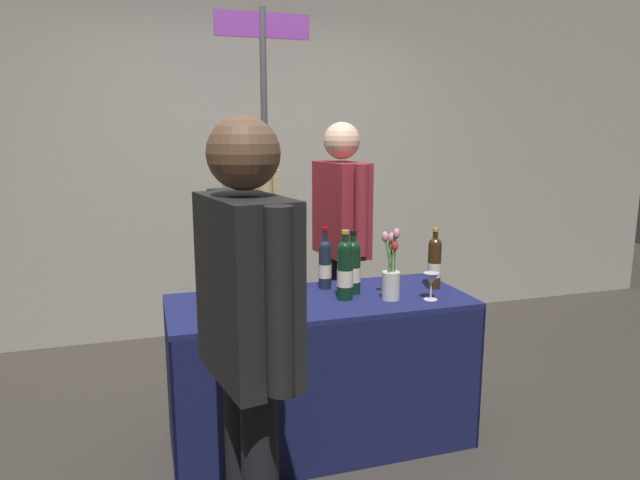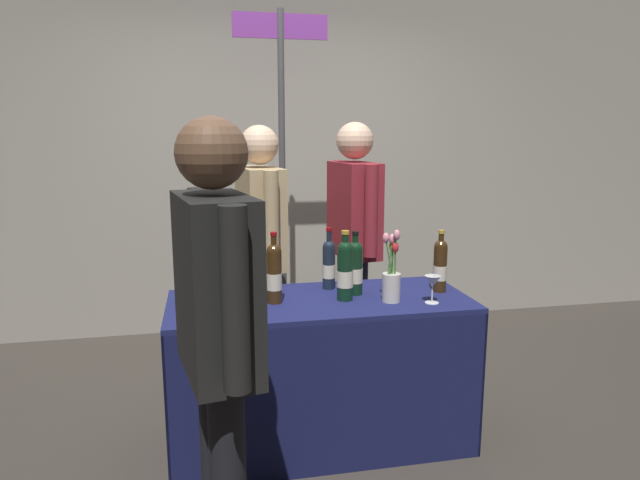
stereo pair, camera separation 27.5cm
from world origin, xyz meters
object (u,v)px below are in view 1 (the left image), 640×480
at_px(flower_vase, 391,276).
at_px(vendor_presenter, 251,239).
at_px(display_bottle_0, 275,274).
at_px(wine_glass_near_vendor, 265,272).
at_px(featured_wine_bottle, 250,277).
at_px(taster_foreground_right, 248,326).
at_px(booth_signpost, 265,151).
at_px(tasting_table, 320,346).
at_px(wine_glass_mid, 431,280).

relative_size(flower_vase, vendor_presenter, 0.22).
bearing_deg(display_bottle_0, wine_glass_near_vendor, 90.96).
relative_size(featured_wine_bottle, taster_foreground_right, 0.21).
bearing_deg(booth_signpost, vendor_presenter, -110.14).
bearing_deg(tasting_table, booth_signpost, 91.24).
height_order(display_bottle_0, flower_vase, flower_vase).
xyz_separation_m(tasting_table, display_bottle_0, (-0.23, -0.02, 0.40)).
bearing_deg(booth_signpost, wine_glass_near_vendor, -102.37).
height_order(display_bottle_0, vendor_presenter, vendor_presenter).
distance_m(flower_vase, booth_signpost, 1.43).
xyz_separation_m(tasting_table, vendor_presenter, (-0.23, 0.59, 0.46)).
bearing_deg(wine_glass_mid, featured_wine_bottle, 170.23).
height_order(featured_wine_bottle, wine_glass_mid, featured_wine_bottle).
bearing_deg(taster_foreground_right, display_bottle_0, -28.70).
xyz_separation_m(wine_glass_near_vendor, wine_glass_mid, (0.75, -0.38, -0.01)).
distance_m(tasting_table, vendor_presenter, 0.78).
distance_m(display_bottle_0, flower_vase, 0.57).
height_order(vendor_presenter, booth_signpost, booth_signpost).
relative_size(tasting_table, wine_glass_near_vendor, 9.95).
height_order(display_bottle_0, wine_glass_mid, display_bottle_0).
bearing_deg(tasting_table, taster_foreground_right, -120.32).
height_order(wine_glass_mid, vendor_presenter, vendor_presenter).
relative_size(flower_vase, taster_foreground_right, 0.22).
bearing_deg(taster_foreground_right, wine_glass_near_vendor, -25.01).
distance_m(wine_glass_near_vendor, flower_vase, 0.65).
relative_size(wine_glass_near_vendor, taster_foreground_right, 0.09).
height_order(featured_wine_bottle, taster_foreground_right, taster_foreground_right).
bearing_deg(featured_wine_bottle, taster_foreground_right, -100.75).
xyz_separation_m(featured_wine_bottle, flower_vase, (0.69, -0.08, -0.03)).
bearing_deg(vendor_presenter, wine_glass_mid, 37.35).
height_order(featured_wine_bottle, wine_glass_near_vendor, featured_wine_bottle).
distance_m(wine_glass_near_vendor, vendor_presenter, 0.40).
height_order(vendor_presenter, taster_foreground_right, taster_foreground_right).
height_order(wine_glass_near_vendor, booth_signpost, booth_signpost).
bearing_deg(wine_glass_near_vendor, taster_foreground_right, -104.67).
relative_size(taster_foreground_right, booth_signpost, 0.69).
xyz_separation_m(wine_glass_near_vendor, flower_vase, (0.57, -0.31, 0.01)).
distance_m(wine_glass_mid, booth_signpost, 1.56).
xyz_separation_m(tasting_table, flower_vase, (0.33, -0.11, 0.37)).
relative_size(featured_wine_bottle, booth_signpost, 0.15).
bearing_deg(vendor_presenter, wine_glass_near_vendor, -7.39).
distance_m(tasting_table, taster_foreground_right, 1.13).
bearing_deg(flower_vase, wine_glass_near_vendor, 151.31).
xyz_separation_m(wine_glass_mid, taster_foreground_right, (-1.04, -0.71, 0.11)).
relative_size(flower_vase, booth_signpost, 0.15).
xyz_separation_m(featured_wine_bottle, wine_glass_mid, (0.88, -0.15, -0.04)).
bearing_deg(flower_vase, booth_signpost, 105.91).
bearing_deg(wine_glass_near_vendor, tasting_table, -40.90).
distance_m(taster_foreground_right, booth_signpost, 2.15).
xyz_separation_m(featured_wine_bottle, display_bottle_0, (0.13, 0.01, 0.01)).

